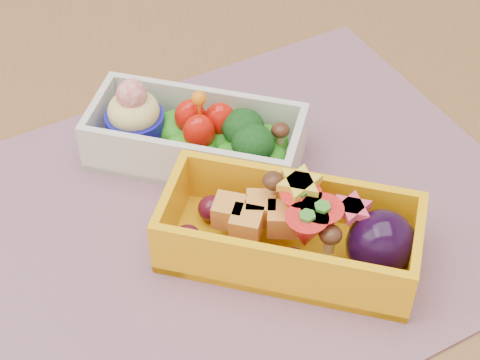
{
  "coord_description": "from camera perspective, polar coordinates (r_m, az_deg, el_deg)",
  "views": [
    {
      "loc": [
        -0.06,
        -0.42,
        1.23
      ],
      "look_at": [
        0.0,
        0.01,
        0.79
      ],
      "focal_mm": 59.41,
      "sensor_mm": 36.0,
      "label": 1
    }
  ],
  "objects": [
    {
      "name": "bento_yellow",
      "position": [
        0.59,
        3.99,
        -3.76
      ],
      "size": [
        0.21,
        0.15,
        0.06
      ],
      "rotation": [
        0.0,
        0.0,
        -0.38
      ],
      "color": "#FFB40D",
      "rests_on": "placemat"
    },
    {
      "name": "bento_white",
      "position": [
        0.67,
        -3.3,
        3.16
      ],
      "size": [
        0.19,
        0.14,
        0.07
      ],
      "rotation": [
        0.0,
        0.0,
        -0.39
      ],
      "color": "silver",
      "rests_on": "placemat"
    },
    {
      "name": "table",
      "position": [
        0.72,
        -0.25,
        -8.26
      ],
      "size": [
        1.2,
        0.8,
        0.75
      ],
      "color": "brown",
      "rests_on": "ground"
    },
    {
      "name": "placemat",
      "position": [
        0.64,
        -0.61,
        -2.83
      ],
      "size": [
        0.56,
        0.5,
        0.0
      ],
      "primitive_type": "cube",
      "rotation": [
        0.0,
        0.0,
        0.37
      ],
      "color": "#A47181",
      "rests_on": "table"
    }
  ]
}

